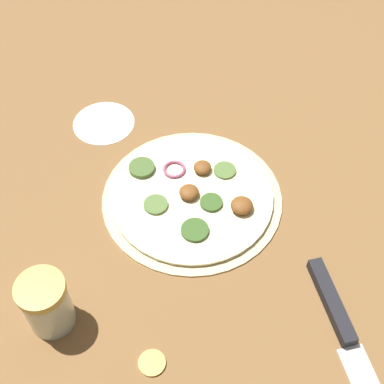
{
  "coord_description": "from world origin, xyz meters",
  "views": [
    {
      "loc": [
        0.19,
        0.48,
        0.67
      ],
      "look_at": [
        0.0,
        0.0,
        0.02
      ],
      "focal_mm": 50.0,
      "sensor_mm": 36.0,
      "label": 1
    }
  ],
  "objects_px": {
    "knife": "(343,329)",
    "loose_cap": "(152,362)",
    "pizza": "(192,196)",
    "spice_jar": "(47,304)"
  },
  "relations": [
    {
      "from": "pizza",
      "to": "loose_cap",
      "type": "bearing_deg",
      "value": 57.5
    },
    {
      "from": "pizza",
      "to": "loose_cap",
      "type": "relative_size",
      "value": 7.99
    },
    {
      "from": "knife",
      "to": "loose_cap",
      "type": "bearing_deg",
      "value": -94.04
    },
    {
      "from": "spice_jar",
      "to": "knife",
      "type": "bearing_deg",
      "value": 155.89
    },
    {
      "from": "knife",
      "to": "spice_jar",
      "type": "relative_size",
      "value": 3.45
    },
    {
      "from": "pizza",
      "to": "knife",
      "type": "distance_m",
      "value": 0.3
    },
    {
      "from": "spice_jar",
      "to": "pizza",
      "type": "bearing_deg",
      "value": -153.75
    },
    {
      "from": "knife",
      "to": "loose_cap",
      "type": "xyz_separation_m",
      "value": [
        0.25,
        -0.05,
        -0.0
      ]
    },
    {
      "from": "pizza",
      "to": "loose_cap",
      "type": "distance_m",
      "value": 0.27
    },
    {
      "from": "pizza",
      "to": "spice_jar",
      "type": "height_order",
      "value": "spice_jar"
    }
  ]
}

